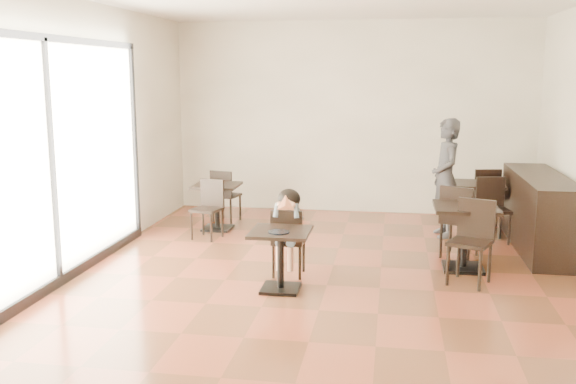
% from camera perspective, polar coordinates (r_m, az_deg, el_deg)
% --- Properties ---
extents(floor, '(6.00, 8.00, 0.01)m').
position_cam_1_polar(floor, '(7.25, 3.47, -8.27)').
color(floor, brown).
rests_on(floor, ground).
extents(wall_back, '(6.00, 0.01, 3.20)m').
position_cam_1_polar(wall_back, '(10.88, 5.75, 6.59)').
color(wall_back, white).
rests_on(wall_back, floor).
extents(wall_front, '(6.00, 0.01, 3.20)m').
position_cam_1_polar(wall_front, '(3.01, -4.08, -3.61)').
color(wall_front, white).
rests_on(wall_front, floor).
extents(wall_left, '(0.01, 8.00, 3.20)m').
position_cam_1_polar(wall_left, '(7.80, -18.96, 4.55)').
color(wall_left, white).
rests_on(wall_left, floor).
extents(storefront_window, '(0.04, 4.50, 2.60)m').
position_cam_1_polar(storefront_window, '(7.37, -20.49, 2.57)').
color(storefront_window, white).
rests_on(storefront_window, floor).
extents(child_table, '(0.64, 0.64, 0.67)m').
position_cam_1_polar(child_table, '(6.98, -0.67, -6.11)').
color(child_table, black).
rests_on(child_table, floor).
extents(child_chair, '(0.36, 0.36, 0.81)m').
position_cam_1_polar(child_chair, '(7.49, 0.06, -4.42)').
color(child_chair, black).
rests_on(child_chair, floor).
extents(child, '(0.36, 0.51, 1.02)m').
position_cam_1_polar(child, '(7.46, 0.06, -3.65)').
color(child, slate).
rests_on(child, child_chair).
extents(plate, '(0.23, 0.23, 0.01)m').
position_cam_1_polar(plate, '(6.80, -0.82, -3.58)').
color(plate, black).
rests_on(plate, child_table).
extents(pizza_slice, '(0.24, 0.18, 0.05)m').
position_cam_1_polar(pizza_slice, '(7.20, -0.18, -1.14)').
color(pizza_slice, tan).
rests_on(pizza_slice, child).
extents(adult_patron, '(0.52, 0.69, 1.71)m').
position_cam_1_polar(adult_patron, '(9.47, 13.84, 1.22)').
color(adult_patron, '#38383D').
rests_on(adult_patron, floor).
extents(cafe_table_mid, '(0.98, 0.98, 0.78)m').
position_cam_1_polar(cafe_table_mid, '(7.99, 15.40, -3.95)').
color(cafe_table_mid, black).
rests_on(cafe_table_mid, floor).
extents(cafe_table_left, '(0.80, 0.80, 0.69)m').
position_cam_1_polar(cafe_table_left, '(9.74, -6.31, -1.32)').
color(cafe_table_left, black).
rests_on(cafe_table_left, floor).
extents(cafe_table_back, '(0.83, 0.83, 0.75)m').
position_cam_1_polar(cafe_table_back, '(9.90, 16.48, -1.35)').
color(cafe_table_back, black).
rests_on(cafe_table_back, floor).
extents(chair_mid_a, '(0.56, 0.56, 0.94)m').
position_cam_1_polar(chair_mid_a, '(8.50, 15.05, -2.51)').
color(chair_mid_a, black).
rests_on(chair_mid_a, floor).
extents(chair_mid_b, '(0.56, 0.56, 0.94)m').
position_cam_1_polar(chair_mid_b, '(7.44, 15.86, -4.40)').
color(chair_mid_b, black).
rests_on(chair_mid_b, floor).
extents(chair_left_a, '(0.45, 0.45, 0.83)m').
position_cam_1_polar(chair_left_a, '(10.25, -5.50, -0.32)').
color(chair_left_a, black).
rests_on(chair_left_a, floor).
extents(chair_left_b, '(0.45, 0.45, 0.83)m').
position_cam_1_polar(chair_left_b, '(9.21, -7.24, -1.58)').
color(chair_left_b, black).
rests_on(chair_left_b, floor).
extents(chair_back_a, '(0.47, 0.47, 0.90)m').
position_cam_1_polar(chair_back_a, '(10.45, 16.95, -0.35)').
color(chair_back_a, black).
rests_on(chair_back_a, floor).
extents(chair_back_b, '(0.47, 0.47, 0.90)m').
position_cam_1_polar(chair_back_b, '(9.38, 17.81, -1.60)').
color(chair_back_b, black).
rests_on(chair_back_b, floor).
extents(service_counter, '(0.60, 2.40, 1.00)m').
position_cam_1_polar(service_counter, '(9.23, 21.44, -1.68)').
color(service_counter, black).
rests_on(service_counter, floor).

